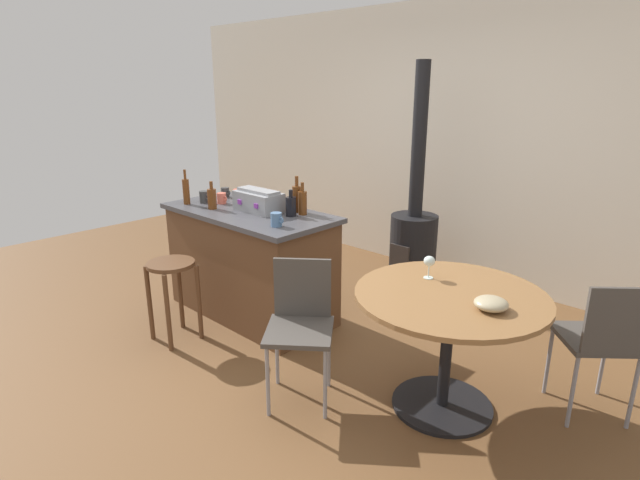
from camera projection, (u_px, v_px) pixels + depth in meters
name	position (u px, v px, depth m)	size (l,w,h in m)	color
ground_plane	(285.00, 354.00, 3.71)	(8.80, 8.80, 0.00)	brown
back_wall	(459.00, 143.00, 4.97)	(8.00, 0.10, 2.70)	silver
kitchen_island	(251.00, 263.00, 4.26)	(1.52, 0.74, 0.92)	brown
wooden_stool	(172.00, 282.00, 3.81)	(0.36, 0.36, 0.63)	brown
dining_table	(449.00, 321.00, 2.94)	(1.11, 1.11, 0.76)	black
folding_chair_near	(603.00, 337.00, 2.86)	(0.56, 0.56, 0.88)	#47423D
folding_chair_far	(301.00, 319.00, 3.09)	(0.56, 0.56, 0.88)	#47423D
wood_stove	(413.00, 238.00, 4.73)	(0.44, 0.45, 2.11)	black
toolbox	(259.00, 201.00, 4.07)	(0.41, 0.23, 0.18)	gray
bottle_0	(291.00, 206.00, 3.92)	(0.08, 0.08, 0.21)	black
bottle_1	(303.00, 202.00, 3.96)	(0.07, 0.07, 0.26)	#603314
bottle_2	(212.00, 198.00, 4.15)	(0.07, 0.07, 0.23)	#603314
bottle_3	(186.00, 191.00, 4.31)	(0.06, 0.06, 0.30)	#603314
bottle_4	(297.00, 198.00, 4.04)	(0.07, 0.07, 0.29)	#603314
cup_0	(204.00, 197.00, 4.37)	(0.11, 0.08, 0.10)	#383838
cup_1	(276.00, 220.00, 3.64)	(0.12, 0.08, 0.10)	#4C7099
cup_2	(238.00, 195.00, 4.45)	(0.12, 0.08, 0.10)	#DB6651
cup_3	(222.00, 198.00, 4.35)	(0.11, 0.08, 0.09)	#DB6651
cup_4	(225.00, 192.00, 4.60)	(0.11, 0.07, 0.09)	#383838
wine_glass	(429.00, 262.00, 3.08)	(0.07, 0.07, 0.14)	silver
serving_bowl	(491.00, 304.00, 2.67)	(0.18, 0.18, 0.07)	tan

